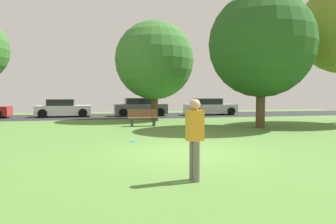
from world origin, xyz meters
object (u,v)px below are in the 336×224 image
Objects in this scene: birch_tree_lone at (154,60)px; parked_car_white at (63,109)px; parked_car_silver at (210,107)px; park_bench at (143,118)px; frisbee_disc at (134,141)px; maple_tree_near at (261,45)px; parked_car_grey at (140,108)px; person_catcher at (195,136)px.

birch_tree_lone reaches higher than parked_car_white.
park_bench is at bearing -131.06° from parked_car_silver.
parked_car_white is at bearing 146.84° from birch_tree_lone.
maple_tree_near is at bearing 25.30° from frisbee_disc.
parked_car_white is (-10.62, 10.39, -3.63)m from maple_tree_near.
parked_car_grey is 2.56× the size of park_bench.
parked_car_white is (-4.23, 19.19, -0.29)m from person_catcher.
parked_car_silver is 2.60× the size of park_bench.
parked_car_grey is at bearing 74.46° from person_catcher.
parked_car_white is at bearing 105.04° from frisbee_disc.
person_catcher is at bearing -94.79° from parked_car_grey.
birch_tree_lone is 4.01× the size of person_catcher.
parked_car_white is 9.50m from park_bench.
parked_car_white reaches higher than frisbee_disc.
birch_tree_lone reaches higher than park_bench.
person_catcher is 0.40× the size of parked_car_grey.
person_catcher is (-6.39, -8.79, -3.34)m from maple_tree_near.
parked_car_grey reaches higher than park_bench.
parked_car_grey is (1.59, 18.93, -0.26)m from person_catcher.
person_catcher is 5.61m from frisbee_disc.
parked_car_grey reaches higher than frisbee_disc.
maple_tree_near reaches higher than frisbee_disc.
parked_car_grey is (5.81, -0.26, 0.03)m from parked_car_white.
person_catcher is at bearing 86.84° from park_bench.
person_catcher is 19.65m from parked_car_white.
maple_tree_near is 11.37m from person_catcher.
birch_tree_lone is 15.54m from person_catcher.
parked_car_grey is 7.98m from park_bench.
maple_tree_near is at bearing -64.63° from parked_car_grey.
maple_tree_near reaches higher than parked_car_white.
person_catcher reaches higher than frisbee_disc.
frisbee_disc is 0.17× the size of park_bench.
park_bench is (-6.78, -7.78, -0.17)m from parked_car_silver.
person_catcher is at bearing -77.57° from parked_car_white.
maple_tree_near is 4.34× the size of park_bench.
parked_car_grey is (-0.45, 3.83, -3.33)m from birch_tree_lone.
frisbee_disc is (-0.55, 5.51, -0.90)m from person_catcher.
parked_car_white is at bearing 91.67° from person_catcher.
birch_tree_lone is at bearing -33.16° from parked_car_white.
maple_tree_near is 25.72× the size of frisbee_disc.
parked_car_grey is (2.14, 13.42, 0.64)m from frisbee_disc.
maple_tree_near is (4.36, -6.30, 0.26)m from birch_tree_lone.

